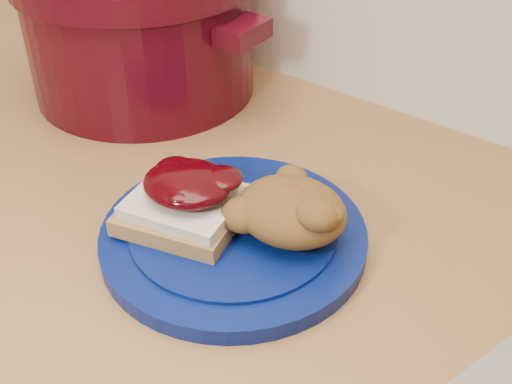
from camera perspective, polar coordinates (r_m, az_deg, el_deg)
The scene contains 5 objects.
plate at distance 0.58m, azimuth -2.00°, elevation -3.96°, with size 0.24×0.24×0.02m, color #061354.
sandwich at distance 0.57m, azimuth -6.33°, elevation -0.65°, with size 0.12×0.11×0.05m.
stuffing_mound at distance 0.55m, azimuth 3.16°, elevation -1.69°, with size 0.10×0.08×0.05m, color brown.
dutch_oven at distance 0.81m, azimuth -10.22°, elevation 14.43°, with size 0.34×0.30×0.18m.
pepper_grinder at distance 0.84m, azimuth -9.49°, elevation 14.29°, with size 0.07×0.07×0.14m.
Camera 1 is at (0.25, 1.15, 1.28)m, focal length 45.00 mm.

